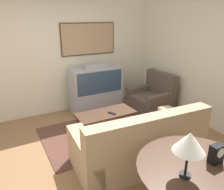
{
  "coord_description": "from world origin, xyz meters",
  "views": [
    {
      "loc": [
        -1.13,
        -2.82,
        2.18
      ],
      "look_at": [
        0.77,
        0.65,
        0.75
      ],
      "focal_mm": 35.0,
      "sensor_mm": 36.0,
      "label": 1
    }
  ],
  "objects_px": {
    "tv": "(96,89)",
    "mantel_clock": "(216,154)",
    "couch": "(139,145)",
    "armchair": "(152,99)",
    "coffee_table": "(106,115)",
    "console_table": "(198,172)",
    "table_lamp": "(189,143)"
  },
  "relations": [
    {
      "from": "armchair",
      "to": "mantel_clock",
      "type": "height_order",
      "value": "mantel_clock"
    },
    {
      "from": "tv",
      "to": "couch",
      "type": "relative_size",
      "value": 0.61
    },
    {
      "from": "table_lamp",
      "to": "armchair",
      "type": "bearing_deg",
      "value": 56.56
    },
    {
      "from": "coffee_table",
      "to": "table_lamp",
      "type": "relative_size",
      "value": 2.4
    },
    {
      "from": "tv",
      "to": "mantel_clock",
      "type": "relative_size",
      "value": 5.82
    },
    {
      "from": "tv",
      "to": "console_table",
      "type": "distance_m",
      "value": 3.38
    },
    {
      "from": "armchair",
      "to": "table_lamp",
      "type": "height_order",
      "value": "table_lamp"
    },
    {
      "from": "mantel_clock",
      "to": "armchair",
      "type": "bearing_deg",
      "value": 63.51
    },
    {
      "from": "armchair",
      "to": "table_lamp",
      "type": "relative_size",
      "value": 2.0
    },
    {
      "from": "mantel_clock",
      "to": "table_lamp",
      "type": "bearing_deg",
      "value": 179.85
    },
    {
      "from": "table_lamp",
      "to": "mantel_clock",
      "type": "distance_m",
      "value": 0.51
    },
    {
      "from": "console_table",
      "to": "table_lamp",
      "type": "distance_m",
      "value": 0.48
    },
    {
      "from": "coffee_table",
      "to": "table_lamp",
      "type": "distance_m",
      "value": 2.43
    },
    {
      "from": "couch",
      "to": "tv",
      "type": "bearing_deg",
      "value": -94.13
    },
    {
      "from": "tv",
      "to": "console_table",
      "type": "bearing_deg",
      "value": -96.72
    },
    {
      "from": "couch",
      "to": "coffee_table",
      "type": "xyz_separation_m",
      "value": [
        0.01,
        1.12,
        0.05
      ]
    },
    {
      "from": "tv",
      "to": "table_lamp",
      "type": "height_order",
      "value": "table_lamp"
    },
    {
      "from": "tv",
      "to": "couch",
      "type": "distance_m",
      "value": 2.23
    },
    {
      "from": "table_lamp",
      "to": "mantel_clock",
      "type": "relative_size",
      "value": 2.26
    },
    {
      "from": "console_table",
      "to": "couch",
      "type": "bearing_deg",
      "value": 85.55
    },
    {
      "from": "couch",
      "to": "console_table",
      "type": "distance_m",
      "value": 1.21
    },
    {
      "from": "tv",
      "to": "table_lamp",
      "type": "xyz_separation_m",
      "value": [
        -0.61,
        -3.37,
        0.56
      ]
    },
    {
      "from": "couch",
      "to": "mantel_clock",
      "type": "relative_size",
      "value": 9.51
    },
    {
      "from": "couch",
      "to": "coffee_table",
      "type": "relative_size",
      "value": 1.75
    },
    {
      "from": "couch",
      "to": "armchair",
      "type": "relative_size",
      "value": 2.11
    },
    {
      "from": "couch",
      "to": "coffee_table",
      "type": "height_order",
      "value": "couch"
    },
    {
      "from": "table_lamp",
      "to": "mantel_clock",
      "type": "height_order",
      "value": "table_lamp"
    },
    {
      "from": "tv",
      "to": "mantel_clock",
      "type": "height_order",
      "value": "tv"
    },
    {
      "from": "console_table",
      "to": "mantel_clock",
      "type": "height_order",
      "value": "mantel_clock"
    },
    {
      "from": "coffee_table",
      "to": "mantel_clock",
      "type": "bearing_deg",
      "value": -87.06
    },
    {
      "from": "couch",
      "to": "armchair",
      "type": "height_order",
      "value": "couch"
    },
    {
      "from": "couch",
      "to": "table_lamp",
      "type": "bearing_deg",
      "value": 79.12
    }
  ]
}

